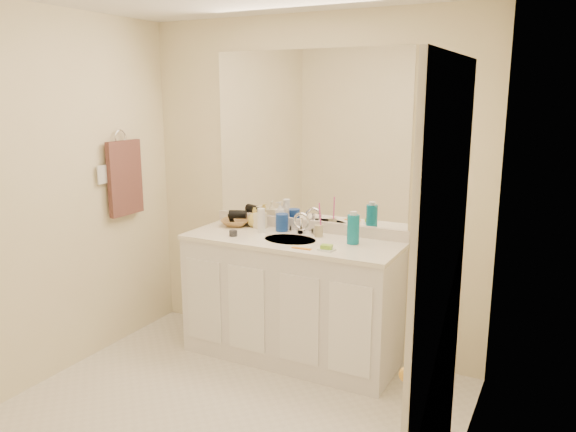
# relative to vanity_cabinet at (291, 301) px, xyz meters

# --- Properties ---
(floor) EXTENTS (2.60, 2.60, 0.00)m
(floor) POSITION_rel_vanity_cabinet_xyz_m (0.00, -1.02, -0.42)
(floor) COLOR white
(floor) RESTS_ON ground
(wall_back) EXTENTS (2.60, 0.02, 2.40)m
(wall_back) POSITION_rel_vanity_cabinet_xyz_m (0.00, 0.28, 0.77)
(wall_back) COLOR #F7EAC1
(wall_back) RESTS_ON floor
(wall_left) EXTENTS (0.02, 2.60, 2.40)m
(wall_left) POSITION_rel_vanity_cabinet_xyz_m (-1.30, -1.02, 0.77)
(wall_left) COLOR #F7EAC1
(wall_left) RESTS_ON floor
(wall_right) EXTENTS (0.02, 2.60, 2.40)m
(wall_right) POSITION_rel_vanity_cabinet_xyz_m (1.30, -1.02, 0.77)
(wall_right) COLOR #F7EAC1
(wall_right) RESTS_ON floor
(vanity_cabinet) EXTENTS (1.50, 0.55, 0.85)m
(vanity_cabinet) POSITION_rel_vanity_cabinet_xyz_m (0.00, 0.00, 0.00)
(vanity_cabinet) COLOR white
(vanity_cabinet) RESTS_ON floor
(countertop) EXTENTS (1.52, 0.57, 0.03)m
(countertop) POSITION_rel_vanity_cabinet_xyz_m (0.00, 0.00, 0.44)
(countertop) COLOR white
(countertop) RESTS_ON vanity_cabinet
(backsplash) EXTENTS (1.52, 0.03, 0.08)m
(backsplash) POSITION_rel_vanity_cabinet_xyz_m (0.00, 0.26, 0.50)
(backsplash) COLOR silver
(backsplash) RESTS_ON countertop
(sink_basin) EXTENTS (0.37, 0.37, 0.02)m
(sink_basin) POSITION_rel_vanity_cabinet_xyz_m (0.00, -0.02, 0.44)
(sink_basin) COLOR beige
(sink_basin) RESTS_ON countertop
(faucet) EXTENTS (0.02, 0.02, 0.11)m
(faucet) POSITION_rel_vanity_cabinet_xyz_m (0.00, 0.16, 0.51)
(faucet) COLOR silver
(faucet) RESTS_ON countertop
(mirror) EXTENTS (1.48, 0.01, 1.20)m
(mirror) POSITION_rel_vanity_cabinet_xyz_m (0.00, 0.27, 1.14)
(mirror) COLOR white
(mirror) RESTS_ON wall_back
(blue_mug) EXTENTS (0.11, 0.11, 0.13)m
(blue_mug) POSITION_rel_vanity_cabinet_xyz_m (-0.16, 0.17, 0.52)
(blue_mug) COLOR navy
(blue_mug) RESTS_ON countertop
(tan_cup) EXTENTS (0.08, 0.08, 0.08)m
(tan_cup) POSITION_rel_vanity_cabinet_xyz_m (0.14, 0.14, 0.50)
(tan_cup) COLOR tan
(tan_cup) RESTS_ON countertop
(toothbrush) EXTENTS (0.02, 0.04, 0.18)m
(toothbrush) POSITION_rel_vanity_cabinet_xyz_m (0.15, 0.14, 0.60)
(toothbrush) COLOR #EA3D9F
(toothbrush) RESTS_ON tan_cup
(mouthwash_bottle) EXTENTS (0.09, 0.09, 0.20)m
(mouthwash_bottle) POSITION_rel_vanity_cabinet_xyz_m (0.42, 0.07, 0.55)
(mouthwash_bottle) COLOR #0B748F
(mouthwash_bottle) RESTS_ON countertop
(soap_dish) EXTENTS (0.11, 0.09, 0.01)m
(soap_dish) POSITION_rel_vanity_cabinet_xyz_m (0.33, -0.16, 0.46)
(soap_dish) COLOR white
(soap_dish) RESTS_ON countertop
(green_soap) EXTENTS (0.08, 0.06, 0.03)m
(green_soap) POSITION_rel_vanity_cabinet_xyz_m (0.33, -0.16, 0.48)
(green_soap) COLOR #85C630
(green_soap) RESTS_ON soap_dish
(orange_comb) EXTENTS (0.13, 0.03, 0.01)m
(orange_comb) POSITION_rel_vanity_cabinet_xyz_m (0.18, -0.20, 0.46)
(orange_comb) COLOR orange
(orange_comb) RESTS_ON countertop
(dark_jar) EXTENTS (0.06, 0.06, 0.04)m
(dark_jar) POSITION_rel_vanity_cabinet_xyz_m (-0.40, -0.12, 0.48)
(dark_jar) COLOR #292A2F
(dark_jar) RESTS_ON countertop
(extra_white_bottle) EXTENTS (0.06, 0.06, 0.17)m
(extra_white_bottle) POSITION_rel_vanity_cabinet_xyz_m (-0.28, 0.07, 0.54)
(extra_white_bottle) COLOR white
(extra_white_bottle) RESTS_ON countertop
(soap_bottle_white) EXTENTS (0.10, 0.10, 0.20)m
(soap_bottle_white) POSITION_rel_vanity_cabinet_xyz_m (-0.21, 0.23, 0.56)
(soap_bottle_white) COLOR silver
(soap_bottle_white) RESTS_ON countertop
(soap_bottle_cream) EXTENTS (0.09, 0.09, 0.17)m
(soap_bottle_cream) POSITION_rel_vanity_cabinet_xyz_m (-0.35, 0.17, 0.54)
(soap_bottle_cream) COLOR #F9F0CB
(soap_bottle_cream) RESTS_ON countertop
(soap_bottle_yellow) EXTENTS (0.14, 0.14, 0.14)m
(soap_bottle_yellow) POSITION_rel_vanity_cabinet_xyz_m (-0.41, 0.19, 0.53)
(soap_bottle_yellow) COLOR #D9BF54
(soap_bottle_yellow) RESTS_ON countertop
(wicker_basket) EXTENTS (0.26, 0.26, 0.05)m
(wicker_basket) POSITION_rel_vanity_cabinet_xyz_m (-0.55, 0.15, 0.48)
(wicker_basket) COLOR olive
(wicker_basket) RESTS_ON countertop
(hair_dryer) EXTENTS (0.14, 0.11, 0.06)m
(hair_dryer) POSITION_rel_vanity_cabinet_xyz_m (-0.53, 0.15, 0.54)
(hair_dryer) COLOR black
(hair_dryer) RESTS_ON wicker_basket
(towel_ring) EXTENTS (0.01, 0.11, 0.11)m
(towel_ring) POSITION_rel_vanity_cabinet_xyz_m (-1.27, -0.25, 1.12)
(towel_ring) COLOR silver
(towel_ring) RESTS_ON wall_left
(hand_towel) EXTENTS (0.04, 0.32, 0.55)m
(hand_towel) POSITION_rel_vanity_cabinet_xyz_m (-1.25, -0.25, 0.82)
(hand_towel) COLOR #3D2421
(hand_towel) RESTS_ON towel_ring
(switch_plate) EXTENTS (0.01, 0.08, 0.13)m
(switch_plate) POSITION_rel_vanity_cabinet_xyz_m (-1.27, -0.45, 0.88)
(switch_plate) COLOR silver
(switch_plate) RESTS_ON wall_left
(door) EXTENTS (0.02, 0.82, 2.00)m
(door) POSITION_rel_vanity_cabinet_xyz_m (1.29, -1.32, 0.57)
(door) COLOR silver
(door) RESTS_ON floor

